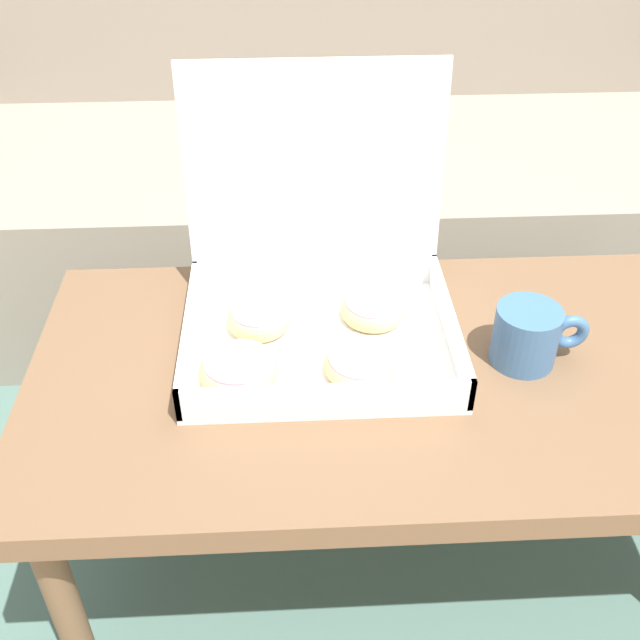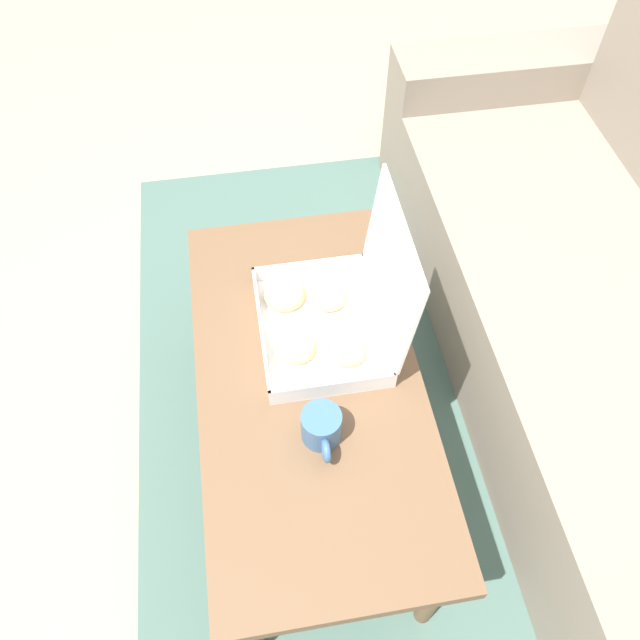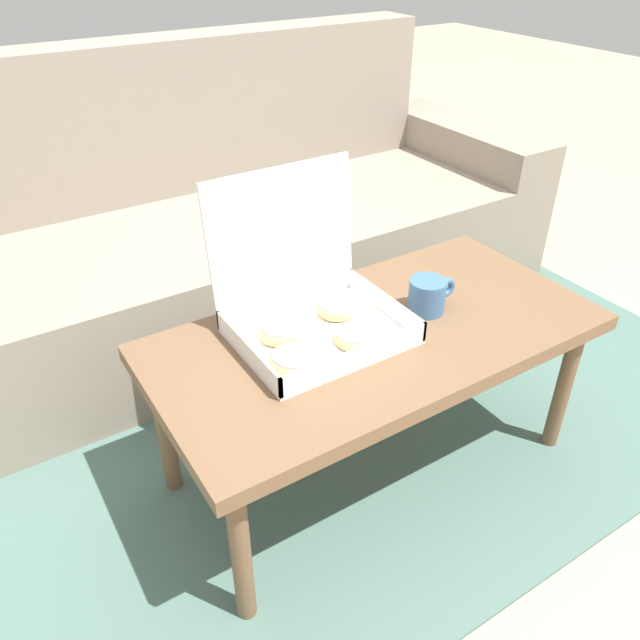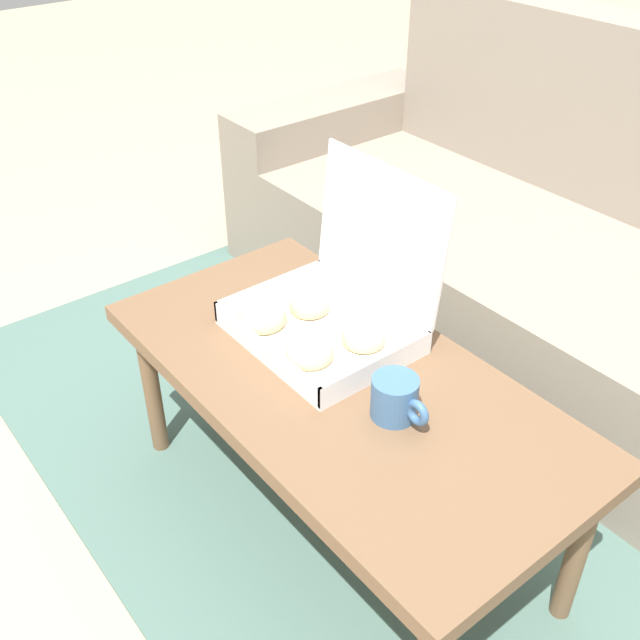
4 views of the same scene
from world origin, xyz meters
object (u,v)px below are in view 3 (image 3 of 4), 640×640
object	(u,v)px
coffee_mug	(428,295)
pastry_box	(309,310)
coffee_table	(376,346)
couch	(214,237)

from	to	relation	value
coffee_mug	pastry_box	bearing A→B (deg)	166.16
pastry_box	coffee_table	bearing A→B (deg)	-29.19
coffee_table	couch	bearing A→B (deg)	90.00
couch	coffee_table	bearing A→B (deg)	-90.00
coffee_mug	coffee_table	bearing A→B (deg)	-178.16
coffee_table	coffee_mug	size ratio (longest dim) A/B	8.08
couch	pastry_box	bearing A→B (deg)	-99.00
coffee_table	pastry_box	bearing A→B (deg)	150.81
couch	pastry_box	xyz separation A→B (m)	(-0.15, -0.92, 0.22)
coffee_table	pastry_box	xyz separation A→B (m)	(-0.15, 0.08, 0.11)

